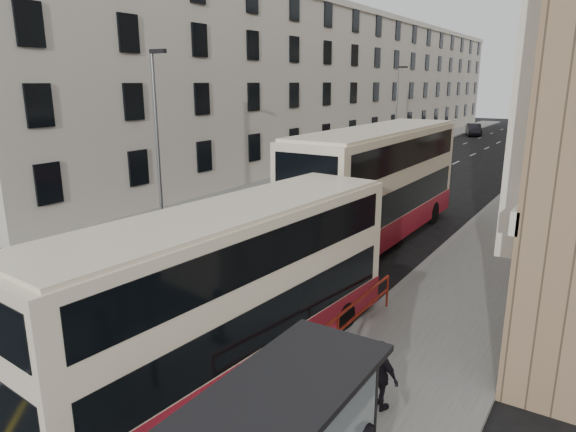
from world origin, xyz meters
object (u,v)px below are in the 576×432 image
Objects in this scene: double_decker_rear at (378,184)px; pedestrian_far at (380,376)px; street_lamp_far at (397,105)px; double_decker_front at (232,292)px; white_van at (386,157)px; car_dark at (474,130)px; car_red at (550,139)px; car_silver at (439,140)px; street_lamp_near at (157,130)px.

double_decker_rear is 12.57m from pedestrian_far.
double_decker_rear is at bearing -70.36° from street_lamp_far.
white_van is (-8.86, 31.24, -1.33)m from double_decker_front.
white_van is 1.15× the size of car_dark.
street_lamp_far is 1.49× the size of white_van.
pedestrian_far is 54.31m from car_red.
double_decker_front is 2.66× the size of car_silver.
pedestrian_far reaches higher than car_dark.
street_lamp_far is 40.64m from pedestrian_far.
street_lamp_far is at bearing -114.28° from car_dark.
double_decker_rear reaches higher than car_dark.
street_lamp_far is 1.72× the size of car_dark.
street_lamp_far reaches higher than white_van.
car_dark is (-7.44, 48.83, -1.72)m from double_decker_rear.
double_decker_front is 1.93× the size of white_van.
car_silver is 12.64m from car_red.
street_lamp_near is 2.06× the size of car_silver.
pedestrian_far is (14.39, -37.83, -3.72)m from street_lamp_far.
car_silver is 13.90m from car_dark.
car_dark is at bearing 84.96° from street_lamp_far.
street_lamp_far is 2.06× the size of car_silver.
car_dark is (1.98, 52.44, -3.87)m from street_lamp_near.
double_decker_front is (10.85, -38.19, -2.57)m from street_lamp_far.
double_decker_front is 11.89m from double_decker_rear.
pedestrian_far is at bearing 10.03° from double_decker_front.
street_lamp_near reaches higher than double_decker_front.
car_dark is at bearing 102.54° from double_decker_front.
car_red is (9.57, -6.03, -0.13)m from car_dark.
car_red is at bearing -68.33° from pedestrian_far.
car_silver is (-12.73, 46.37, -0.25)m from pedestrian_far.
pedestrian_far is 0.35× the size of car_red.
car_silver is at bearing 106.87° from white_van.
double_decker_rear is at bearing -47.84° from pedestrian_far.
white_van reaches higher than car_red.
double_decker_rear is at bearing 101.11° from double_decker_front.
white_van is at bearing -92.66° from car_silver.
double_decker_front is 32.50m from white_van.
street_lamp_far reaches higher than double_decker_front.
double_decker_front is 47.64m from car_silver.
white_van is at bearing 76.29° from car_red.
white_van is (1.98, 23.06, -3.89)m from street_lamp_near.
white_van reaches higher than car_silver.
car_red is at bearing 34.66° from car_silver.
pedestrian_far is at bearing -97.61° from car_dark.
white_van is at bearing -49.44° from pedestrian_far.
car_silver is 0.83× the size of car_dark.
car_silver is at bearing 102.68° from double_decker_rear.
street_lamp_near is at bearing -96.32° from car_silver.
street_lamp_near and street_lamp_far have the same top height.
white_van is at bearing 85.09° from street_lamp_near.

